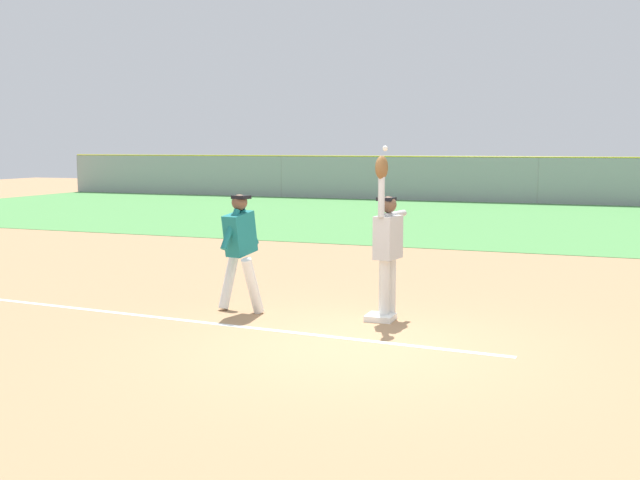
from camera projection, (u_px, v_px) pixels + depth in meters
ground_plane at (355, 346)px, 9.24m from camera, size 77.28×77.28×0.00m
outfield_grass at (516, 220)px, 24.77m from camera, size 46.92×15.57×0.01m
chalk_foul_line at (101, 311)px, 11.17m from camera, size 11.98×0.83×0.01m
first_base at (380, 317)px, 10.58m from camera, size 0.38×0.38×0.08m
fielder at (387, 240)px, 10.55m from camera, size 0.33×0.90×2.28m
runner at (240, 244)px, 11.01m from camera, size 0.75×0.84×1.72m
baseball at (385, 148)px, 10.35m from camera, size 0.07×0.07×0.07m
outfield_fence at (538, 180)px, 31.86m from camera, size 47.00×0.08×1.98m
parked_car_green at (439, 181)px, 37.82m from camera, size 4.43×2.17×1.25m
parked_car_blue at (529, 183)px, 35.71m from camera, size 4.57×2.46×1.25m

